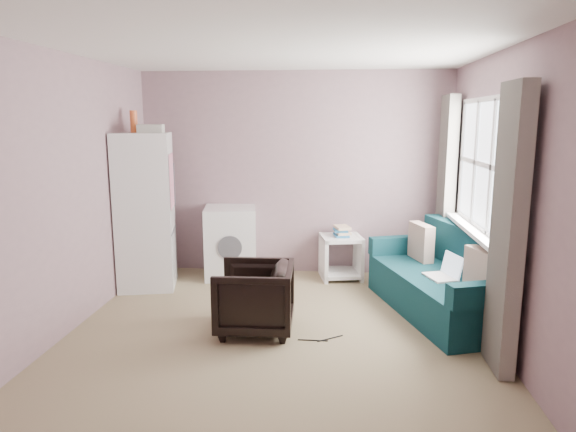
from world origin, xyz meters
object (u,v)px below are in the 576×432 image
object	(u,v)px
sofa	(447,283)
armchair	(254,294)
washing_machine	(231,240)
side_table	(341,254)
fridge	(145,210)

from	to	relation	value
sofa	armchair	bearing A→B (deg)	-178.84
washing_machine	side_table	size ratio (longest dim) A/B	1.33
armchair	fridge	size ratio (longest dim) A/B	0.35
washing_machine	side_table	xyz separation A→B (m)	(1.35, 0.04, -0.15)
armchair	sofa	size ratio (longest dim) A/B	0.34
washing_machine	sofa	world-z (taller)	washing_machine
side_table	sofa	world-z (taller)	sofa
washing_machine	side_table	distance (m)	1.36
fridge	washing_machine	size ratio (longest dim) A/B	2.33
armchair	fridge	bearing A→B (deg)	-130.95
armchair	side_table	bearing A→B (deg)	152.66
washing_machine	sofa	xyz separation A→B (m)	(2.40, -1.02, -0.15)
armchair	sofa	distance (m)	1.95
armchair	sofa	bearing A→B (deg)	106.90
sofa	fridge	bearing A→B (deg)	153.17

